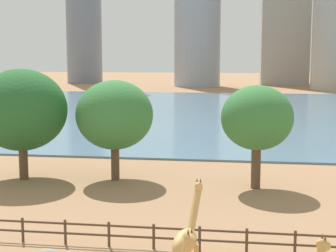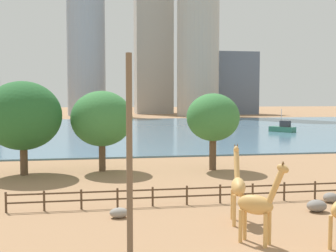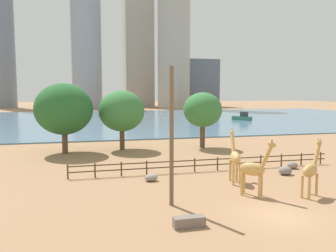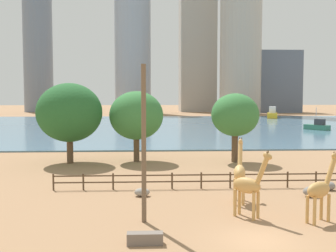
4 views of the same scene
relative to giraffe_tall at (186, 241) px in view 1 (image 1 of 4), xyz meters
The scene contains 7 objects.
ground_plane 72.32m from the giraffe_tall, 90.57° to the left, with size 400.00×400.00×0.00m, color #9E7551.
harbor_water 69.32m from the giraffe_tall, 90.60° to the left, with size 180.00×86.00×0.20m, color slate.
giraffe_tall is the anchor object (origin of this frame).
enclosure_fence 4.57m from the giraffe_tall, 100.80° to the left, with size 26.12×0.14×1.30m.
tree_left_large 20.02m from the giraffe_tall, 112.55° to the left, with size 5.99×5.99×7.85m.
tree_center_broad 23.09m from the giraffe_tall, 130.37° to the left, with size 7.08×7.08×8.71m.
tree_right_tall 17.79m from the giraffe_tall, 79.22° to the left, with size 5.24×5.24×7.61m.
Camera 1 is at (2.91, -12.58, 9.71)m, focal length 55.00 mm.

